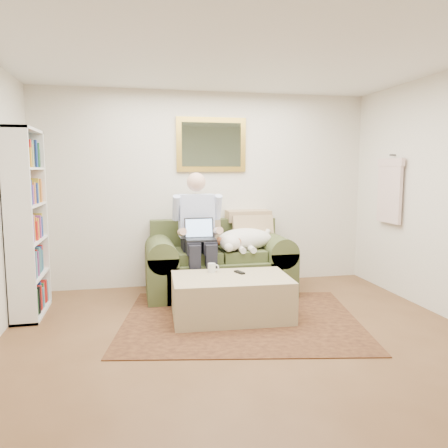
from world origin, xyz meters
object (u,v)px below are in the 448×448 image
object	(u,v)px
laptop	(200,234)
ottoman	(231,297)
coffee_mug	(212,268)
sleeping_dog	(245,239)
sofa	(218,268)
seated_man	(199,236)
bookshelf	(27,223)

from	to	relation	value
laptop	ottoman	xyz separation A→B (m)	(0.22, -0.73, -0.58)
laptop	coffee_mug	world-z (taller)	laptop
laptop	ottoman	size ratio (longest dim) A/B	0.29
sleeping_dog	ottoman	bearing A→B (deg)	-113.51
sofa	seated_man	bearing A→B (deg)	-148.55
sofa	sleeping_dog	world-z (taller)	sofa
coffee_mug	ottoman	bearing A→B (deg)	-54.87
ottoman	coffee_mug	distance (m)	0.40
coffee_mug	bookshelf	world-z (taller)	bookshelf
laptop	sleeping_dog	world-z (taller)	laptop
laptop	sleeping_dog	bearing A→B (deg)	13.64
sofa	coffee_mug	distance (m)	0.79
sofa	sleeping_dog	bearing A→B (deg)	-15.74
seated_man	sleeping_dog	world-z (taller)	seated_man
laptop	bookshelf	world-z (taller)	bookshelf
sleeping_dog	ottoman	world-z (taller)	sleeping_dog
sofa	sleeping_dog	size ratio (longest dim) A/B	2.43
coffee_mug	bookshelf	xyz separation A→B (m)	(-1.95, 0.33, 0.50)
sofa	laptop	world-z (taller)	laptop
sofa	bookshelf	xyz separation A→B (m)	(-2.17, -0.41, 0.69)
ottoman	laptop	bearing A→B (deg)	106.65
sleeping_dog	bookshelf	bearing A→B (deg)	-172.83
ottoman	coffee_mug	world-z (taller)	coffee_mug
laptop	coffee_mug	distance (m)	0.59
sofa	seated_man	distance (m)	0.55
ottoman	bookshelf	size ratio (longest dim) A/B	0.61
sleeping_dog	coffee_mug	distance (m)	0.87
laptop	sleeping_dog	distance (m)	0.63
sleeping_dog	laptop	bearing A→B (deg)	-166.36
sleeping_dog	ottoman	size ratio (longest dim) A/B	0.61
coffee_mug	sleeping_dog	bearing A→B (deg)	49.57
coffee_mug	laptop	bearing A→B (deg)	96.14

